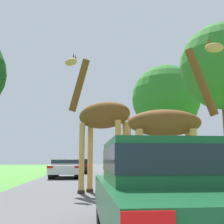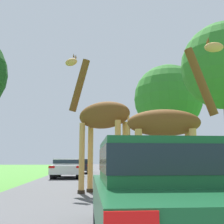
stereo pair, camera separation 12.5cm
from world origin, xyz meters
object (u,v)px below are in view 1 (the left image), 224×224
car_lead_maroon (171,189)px  car_queue_left (79,166)px  car_far_ahead (133,168)px  car_queue_right (66,167)px  tree_left_edge (166,99)px  giraffe_near_road (101,121)px  tree_right_cluster (224,67)px  giraffe_companion (169,126)px

car_lead_maroon → car_queue_left: bearing=94.6°
car_lead_maroon → car_far_ahead: 11.73m
car_queue_right → tree_left_edge: size_ratio=0.46×
car_far_ahead → car_lead_maroon: bearing=-97.0°
giraffe_near_road → car_far_ahead: size_ratio=1.27×
car_lead_maroon → tree_right_cluster: tree_right_cluster is taller
car_lead_maroon → tree_left_edge: 21.27m
tree_left_edge → car_lead_maroon: bearing=-106.5°
giraffe_near_road → tree_right_cluster: tree_right_cluster is taller
car_lead_maroon → tree_left_edge: bearing=73.5°
giraffe_near_road → car_far_ahead: (2.08, 5.65, -1.79)m
car_lead_maroon → car_queue_right: 15.45m
car_lead_maroon → car_queue_left: (-1.74, 21.87, -0.06)m
giraffe_companion → car_queue_left: 18.19m
car_queue_left → car_far_ahead: bearing=-72.7°
car_queue_right → tree_left_edge: tree_left_edge is taller
car_far_ahead → giraffe_companion: bearing=-91.7°
giraffe_near_road → giraffe_companion: 2.77m
car_far_ahead → car_queue_right: bearing=136.7°
car_far_ahead → tree_right_cluster: (4.48, -2.20, 5.18)m
giraffe_near_road → tree_right_cluster: 8.16m
giraffe_companion → giraffe_near_road: bearing=-128.8°
giraffe_near_road → car_far_ahead: bearing=14.4°
car_queue_left → car_far_ahead: (3.18, -10.23, 0.04)m
giraffe_companion → car_queue_left: bearing=-162.2°
giraffe_companion → tree_right_cluster: 8.15m
giraffe_companion → tree_right_cluster: tree_right_cluster is taller
tree_left_edge → tree_right_cluster: tree_left_edge is taller
giraffe_near_road → giraffe_companion: bearing=-102.6°
car_lead_maroon → tree_right_cluster: 12.28m
car_queue_right → tree_right_cluster: (8.33, -5.83, 5.21)m
car_queue_right → car_queue_left: 6.64m
giraffe_companion → car_far_ahead: size_ratio=1.15×
car_lead_maroon → giraffe_near_road: bearing=96.2°
giraffe_companion → car_queue_right: 11.94m
car_queue_left → tree_left_edge: (7.55, -2.23, 5.80)m
car_queue_right → tree_right_cluster: tree_right_cluster is taller
car_lead_maroon → car_queue_left: car_lead_maroon is taller
giraffe_near_road → car_queue_right: size_ratio=1.20×
car_lead_maroon → tree_left_edge: size_ratio=0.44×
car_lead_maroon → car_queue_left: size_ratio=0.98×
giraffe_near_road → car_queue_left: size_ratio=1.23×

